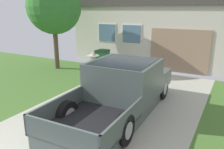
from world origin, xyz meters
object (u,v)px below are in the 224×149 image
handbag (93,94)px  neighbor_tree (53,6)px  pickup_truck (123,89)px  wheeled_trash_bin (102,59)px  house_with_garage (170,24)px  person_with_hat (93,71)px

handbag → neighbor_tree: (-4.35, 2.90, 3.27)m
pickup_truck → neighbor_tree: size_ratio=1.17×
neighbor_tree → wheeled_trash_bin: neighbor_tree is taller
house_with_garage → wheeled_trash_bin: 5.47m
person_with_hat → house_with_garage: house_with_garage is taller
handbag → neighbor_tree: bearing=146.3°
person_with_hat → handbag: 0.90m
pickup_truck → wheeled_trash_bin: pickup_truck is taller
pickup_truck → neighbor_tree: (-5.81, 3.27, 2.67)m
house_with_garage → wheeled_trash_bin: (-2.44, -4.59, -1.70)m
neighbor_tree → handbag: bearing=-33.7°
pickup_truck → handbag: pickup_truck is taller
house_with_garage → neighbor_tree: 7.52m
pickup_truck → neighbor_tree: neighbor_tree is taller
person_with_hat → handbag: person_with_hat is taller
house_with_garage → neighbor_tree: neighbor_tree is taller
pickup_truck → house_with_garage: house_with_garage is taller
handbag → house_with_garage: 8.81m
person_with_hat → wheeled_trash_bin: 4.21m
handbag → neighbor_tree: 6.16m
pickup_truck → house_with_garage: size_ratio=0.52×
person_with_hat → wheeled_trash_bin: size_ratio=1.60×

